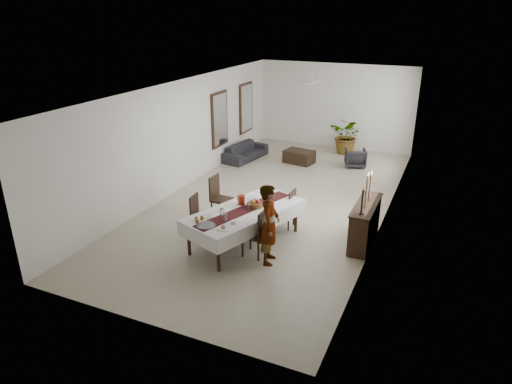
% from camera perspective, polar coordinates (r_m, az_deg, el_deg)
% --- Properties ---
extents(floor, '(6.00, 12.00, 0.00)m').
position_cam_1_polar(floor, '(12.99, 2.55, -1.05)').
color(floor, '#B4AB8F').
rests_on(floor, ground).
extents(ceiling, '(6.00, 12.00, 0.02)m').
position_cam_1_polar(ceiling, '(12.11, 2.81, 13.03)').
color(ceiling, white).
rests_on(ceiling, wall_back).
extents(wall_back, '(6.00, 0.02, 3.20)m').
position_cam_1_polar(wall_back, '(18.03, 9.81, 10.54)').
color(wall_back, white).
rests_on(wall_back, floor).
extents(wall_front, '(6.00, 0.02, 3.20)m').
position_cam_1_polar(wall_front, '(7.57, -14.32, -6.09)').
color(wall_front, white).
rests_on(wall_front, floor).
extents(wall_left, '(0.02, 12.00, 3.20)m').
position_cam_1_polar(wall_left, '(13.79, -9.09, 7.09)').
color(wall_left, white).
rests_on(wall_left, floor).
extents(wall_right, '(0.02, 12.00, 3.20)m').
position_cam_1_polar(wall_right, '(11.75, 16.44, 3.85)').
color(wall_right, white).
rests_on(wall_right, floor).
extents(dining_table_top, '(1.93, 2.86, 0.06)m').
position_cam_1_polar(dining_table_top, '(10.36, -1.40, -2.42)').
color(dining_table_top, black).
rests_on(dining_table_top, table_leg_fl).
extents(table_leg_fl, '(0.10, 0.10, 0.77)m').
position_cam_1_polar(table_leg_fl, '(10.13, -8.40, -5.86)').
color(table_leg_fl, black).
rests_on(table_leg_fl, floor).
extents(table_leg_fr, '(0.10, 0.10, 0.77)m').
position_cam_1_polar(table_leg_fr, '(9.47, -4.72, -7.81)').
color(table_leg_fr, black).
rests_on(table_leg_fr, floor).
extents(table_leg_bl, '(0.10, 0.10, 0.77)m').
position_cam_1_polar(table_leg_bl, '(11.66, 1.31, -1.75)').
color(table_leg_bl, black).
rests_on(table_leg_bl, floor).
extents(table_leg_br, '(0.10, 0.10, 0.77)m').
position_cam_1_polar(table_leg_br, '(11.09, 5.01, -3.14)').
color(table_leg_br, black).
rests_on(table_leg_br, floor).
extents(tablecloth_top, '(2.19, 3.12, 0.01)m').
position_cam_1_polar(tablecloth_top, '(10.34, -1.40, -2.26)').
color(tablecloth_top, white).
rests_on(tablecloth_top, dining_table_top).
extents(tablecloth_drape_left, '(0.97, 2.68, 0.33)m').
position_cam_1_polar(tablecloth_drape_left, '(10.84, -3.80, -2.05)').
color(tablecloth_drape_left, silver).
rests_on(tablecloth_drape_left, dining_table_top).
extents(tablecloth_drape_right, '(0.97, 2.68, 0.33)m').
position_cam_1_polar(tablecloth_drape_right, '(10.01, 1.22, -4.14)').
color(tablecloth_drape_right, white).
rests_on(tablecloth_drape_right, dining_table_top).
extents(tablecloth_drape_near, '(1.23, 0.45, 0.33)m').
position_cam_1_polar(tablecloth_drape_near, '(9.57, -7.43, -5.62)').
color(tablecloth_drape_near, white).
rests_on(tablecloth_drape_near, dining_table_top).
extents(tablecloth_drape_far, '(1.23, 0.45, 0.33)m').
position_cam_1_polar(tablecloth_drape_far, '(11.37, 3.67, -0.87)').
color(tablecloth_drape_far, white).
rests_on(tablecloth_drape_far, dining_table_top).
extents(table_runner, '(1.30, 2.72, 0.00)m').
position_cam_1_polar(table_runner, '(10.34, -1.40, -2.21)').
color(table_runner, '#54181B').
rests_on(table_runner, tablecloth_top).
extents(red_pitcher, '(0.21, 0.21, 0.22)m').
position_cam_1_polar(red_pitcher, '(10.58, -1.83, -0.99)').
color(red_pitcher, maroon).
rests_on(red_pitcher, tablecloth_top).
extents(pitcher_handle, '(0.13, 0.07, 0.13)m').
position_cam_1_polar(pitcher_handle, '(10.65, -2.18, -0.85)').
color(pitcher_handle, maroon).
rests_on(pitcher_handle, red_pitcher).
extents(wine_glass_near, '(0.08, 0.08, 0.19)m').
position_cam_1_polar(wine_glass_near, '(9.77, -3.84, -3.18)').
color(wine_glass_near, white).
rests_on(wine_glass_near, tablecloth_top).
extents(wine_glass_mid, '(0.08, 0.08, 0.19)m').
position_cam_1_polar(wine_glass_mid, '(10.00, -4.31, -2.58)').
color(wine_glass_mid, silver).
rests_on(wine_glass_mid, tablecloth_top).
extents(wine_glass_far, '(0.08, 0.08, 0.19)m').
position_cam_1_polar(wine_glass_far, '(10.30, -0.97, -1.74)').
color(wine_glass_far, white).
rests_on(wine_glass_far, tablecloth_top).
extents(teacup_right, '(0.10, 0.10, 0.07)m').
position_cam_1_polar(teacup_right, '(9.69, -2.79, -3.75)').
color(teacup_right, white).
rests_on(teacup_right, saucer_right).
extents(saucer_right, '(0.17, 0.17, 0.01)m').
position_cam_1_polar(saucer_right, '(9.71, -2.79, -3.89)').
color(saucer_right, silver).
rests_on(saucer_right, tablecloth_top).
extents(teacup_left, '(0.10, 0.10, 0.07)m').
position_cam_1_polar(teacup_left, '(10.31, -4.22, -2.16)').
color(teacup_left, white).
rests_on(teacup_left, saucer_left).
extents(saucer_left, '(0.17, 0.17, 0.01)m').
position_cam_1_polar(saucer_left, '(10.32, -4.22, -2.30)').
color(saucer_left, white).
rests_on(saucer_left, tablecloth_top).
extents(plate_near_right, '(0.26, 0.26, 0.02)m').
position_cam_1_polar(plate_near_right, '(9.48, -4.10, -4.57)').
color(plate_near_right, white).
rests_on(plate_near_right, tablecloth_top).
extents(bread_near_right, '(0.10, 0.10, 0.10)m').
position_cam_1_polar(bread_near_right, '(9.47, -4.11, -4.40)').
color(bread_near_right, tan).
rests_on(bread_near_right, plate_near_right).
extents(plate_near_left, '(0.26, 0.26, 0.02)m').
position_cam_1_polar(plate_near_left, '(10.06, -6.08, -3.03)').
color(plate_near_left, silver).
rests_on(plate_near_left, tablecloth_top).
extents(plate_far_left, '(0.26, 0.26, 0.02)m').
position_cam_1_polar(plate_far_left, '(10.96, -0.46, -0.72)').
color(plate_far_left, silver).
rests_on(plate_far_left, tablecloth_top).
extents(serving_tray, '(0.40, 0.40, 0.02)m').
position_cam_1_polar(serving_tray, '(9.63, -6.29, -4.19)').
color(serving_tray, '#46474C').
rests_on(serving_tray, tablecloth_top).
extents(jam_jar_a, '(0.07, 0.07, 0.08)m').
position_cam_1_polar(jam_jar_a, '(9.77, -7.37, -3.65)').
color(jam_jar_a, '#935A15').
rests_on(jam_jar_a, tablecloth_top).
extents(jam_jar_b, '(0.07, 0.07, 0.08)m').
position_cam_1_polar(jam_jar_b, '(9.89, -7.48, -3.33)').
color(jam_jar_b, '#954915').
rests_on(jam_jar_b, tablecloth_top).
extents(jam_jar_c, '(0.07, 0.07, 0.08)m').
position_cam_1_polar(jam_jar_c, '(9.91, -6.78, -3.24)').
color(jam_jar_c, brown).
rests_on(jam_jar_c, tablecloth_top).
extents(fruit_basket, '(0.33, 0.33, 0.11)m').
position_cam_1_polar(fruit_basket, '(10.46, -0.12, -1.59)').
color(fruit_basket, brown).
rests_on(fruit_basket, tablecloth_top).
extents(fruit_red, '(0.10, 0.10, 0.10)m').
position_cam_1_polar(fruit_red, '(10.42, 0.09, -1.19)').
color(fruit_red, maroon).
rests_on(fruit_red, fruit_basket).
extents(fruit_green, '(0.09, 0.09, 0.09)m').
position_cam_1_polar(fruit_green, '(10.48, -0.17, -1.05)').
color(fruit_green, '#598A29').
rests_on(fruit_green, fruit_basket).
extents(fruit_yellow, '(0.09, 0.09, 0.09)m').
position_cam_1_polar(fruit_yellow, '(10.39, -0.33, -1.26)').
color(fruit_yellow, gold).
rests_on(fruit_yellow, fruit_basket).
extents(chair_right_near_seat, '(0.48, 0.48, 0.05)m').
position_cam_1_polar(chair_right_near_seat, '(9.98, -0.22, -5.40)').
color(chair_right_near_seat, black).
rests_on(chair_right_near_seat, chair_right_near_leg_fl).
extents(chair_right_near_leg_fl, '(0.05, 0.05, 0.46)m').
position_cam_1_polar(chair_right_near_leg_fl, '(9.87, 0.29, -7.41)').
color(chair_right_near_leg_fl, black).
rests_on(chair_right_near_leg_fl, floor).
extents(chair_right_near_leg_fr, '(0.05, 0.05, 0.46)m').
position_cam_1_polar(chair_right_near_leg_fr, '(10.18, 1.23, -6.46)').
color(chair_right_near_leg_fr, black).
rests_on(chair_right_near_leg_fr, floor).
extents(chair_right_near_leg_bl, '(0.05, 0.05, 0.46)m').
position_cam_1_polar(chair_right_near_leg_bl, '(10.02, -1.70, -6.94)').
color(chair_right_near_leg_bl, black).
rests_on(chair_right_near_leg_bl, floor).
extents(chair_right_near_leg_br, '(0.05, 0.05, 0.46)m').
position_cam_1_polar(chair_right_near_leg_br, '(10.32, -0.71, -6.02)').
color(chair_right_near_leg_br, black).
rests_on(chair_right_near_leg_br, floor).
extents(chair_right_near_back, '(0.06, 0.47, 0.60)m').
position_cam_1_polar(chair_right_near_back, '(9.75, 0.90, -3.98)').
color(chair_right_near_back, black).
rests_on(chair_right_near_back, chair_right_near_seat).
extents(chair_right_far_seat, '(0.43, 0.43, 0.05)m').
position_cam_1_polar(chair_right_far_seat, '(11.32, 3.63, -2.28)').
color(chair_right_far_seat, black).
rests_on(chair_right_far_seat, chair_right_far_leg_fl).
extents(chair_right_far_leg_fl, '(0.04, 0.04, 0.41)m').
position_cam_1_polar(chair_right_far_leg_fl, '(11.21, 4.07, -3.83)').
color(chair_right_far_leg_fl, black).
rests_on(chair_right_far_leg_fl, floor).
extents(chair_right_far_leg_fr, '(0.04, 0.04, 0.41)m').
position_cam_1_polar(chair_right_far_leg_fr, '(11.50, 4.71, -3.16)').
color(chair_right_far_leg_fr, black).
rests_on(chair_right_far_leg_fr, floor).
extents(chair_right_far_leg_bl, '(0.04, 0.04, 0.41)m').
position_cam_1_polar(chair_right_far_leg_bl, '(11.33, 2.47, -3.51)').
color(chair_right_far_leg_bl, black).
rests_on(chair_right_far_leg_bl, floor).
extents(chair_right_far_leg_br, '(0.04, 0.04, 0.41)m').
position_cam_1_polar(chair_right_far_leg_br, '(11.61, 3.14, -2.86)').
color(chair_right_far_leg_br, black).
rests_on(chair_right_far_leg_br, floor).
extents(chair_right_far_back, '(0.05, 0.42, 0.53)m').
position_cam_1_polar(chair_right_far_back, '(11.14, 4.56, -1.12)').
color(chair_right_far_back, black).
rests_on(chair_right_far_back, chair_right_far_seat).
extents(chair_left_near_seat, '(0.46, 0.46, 0.05)m').
position_cam_1_polar(chair_left_near_seat, '(10.95, -6.76, -3.21)').
color(chair_left_near_seat, black).
rests_on(chair_left_near_seat, chair_left_near_leg_fl).
extents(chair_left_near_leg_fl, '(0.05, 0.05, 0.42)m').
position_cam_1_polar(chair_left_near_leg_fl, '(11.26, -7.13, -3.81)').
color(chair_left_near_leg_fl, black).
rests_on(chair_left_near_leg_fl, floor).
extents(chair_left_near_leg_fr, '(0.05, 0.05, 0.42)m').
position_cam_1_polar(chair_left_near_leg_fr, '(10.98, -7.91, -4.55)').
color(chair_left_near_leg_fr, black).
rests_on(chair_left_near_leg_fr, floor).
extents(chair_left_near_leg_bl, '(0.05, 0.05, 0.42)m').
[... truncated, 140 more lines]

